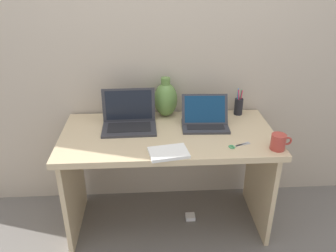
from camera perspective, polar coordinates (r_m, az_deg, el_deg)
ground_plane at (r=2.66m, az=0.00°, el=-15.60°), size 6.00×6.00×0.00m
back_wall at (r=2.43m, az=-0.54°, el=12.60°), size 4.40×0.04×2.40m
desk at (r=2.31m, az=0.00°, el=-4.82°), size 1.40×0.68×0.75m
laptop_left at (r=2.31m, az=-6.53°, el=1.45°), size 0.36×0.25×0.25m
laptop_right at (r=2.32m, az=6.19°, el=1.29°), size 0.32×0.23×0.20m
green_vase at (r=2.43m, az=-0.39°, el=4.54°), size 0.17×0.17×0.28m
notebook_stack at (r=1.99m, az=0.09°, el=-4.47°), size 0.25×0.19×0.02m
coffee_mug at (r=2.13m, az=18.01°, el=-2.54°), size 0.13×0.09×0.10m
pen_cup at (r=2.53m, az=11.71°, el=3.29°), size 0.06×0.06×0.20m
scissors at (r=2.11m, az=11.26°, el=-3.29°), size 0.14×0.08×0.01m
power_brick at (r=2.67m, az=3.75°, el=-14.91°), size 0.07×0.07×0.03m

